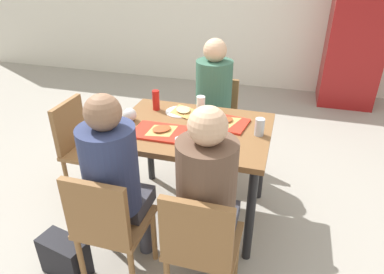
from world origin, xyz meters
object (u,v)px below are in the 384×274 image
object	(u,v)px
person_in_brown_jacket	(208,192)
pizza_slice_a	(162,129)
person_in_red	(115,175)
pizza_slice_b	(222,121)
pizza_slice_d	(207,145)
soda_can	(260,127)
tray_red_near	(159,132)
paper_plate_center	(180,112)
main_table	(192,141)
tray_red_far	(222,123)
foil_bundle	(130,115)
drink_fridge	(357,34)
chair_left_end	(82,143)
plastic_cup_a	(201,102)
paper_plate_near_edge	(207,145)
plastic_cup_b	(181,145)
chair_far_side	(215,117)
handbag	(65,257)
chair_near_left	(108,223)
person_far_side	(213,98)
chair_near_right	(200,243)
pizza_slice_c	(183,110)
condiment_bottle	(156,100)

from	to	relation	value
person_in_brown_jacket	pizza_slice_a	world-z (taller)	person_in_brown_jacket
person_in_red	pizza_slice_b	xyz separation A→B (m)	(0.47, 0.77, 0.06)
pizza_slice_d	soda_can	xyz separation A→B (m)	(0.30, 0.27, 0.04)
tray_red_near	paper_plate_center	size ratio (longest dim) A/B	1.64
pizza_slice_a	soda_can	distance (m)	0.67
main_table	tray_red_far	world-z (taller)	tray_red_far
foil_bundle	drink_fridge	bearing A→B (deg)	56.88
chair_left_end	foil_bundle	xyz separation A→B (m)	(0.47, -0.02, 0.33)
plastic_cup_a	foil_bundle	size ratio (longest dim) A/B	1.00
paper_plate_center	paper_plate_near_edge	size ratio (longest dim) A/B	1.00
plastic_cup_b	pizza_slice_b	bearing A→B (deg)	70.26
pizza_slice_a	drink_fridge	size ratio (longest dim) A/B	0.13
main_table	pizza_slice_b	xyz separation A→B (m)	(0.20, 0.12, 0.13)
main_table	soda_can	distance (m)	0.50
pizza_slice_a	pizza_slice_d	size ratio (longest dim) A/B	0.95
tray_red_near	soda_can	size ratio (longest dim) A/B	2.95
chair_far_side	pizza_slice_b	size ratio (longest dim) A/B	3.07
pizza_slice_d	handbag	distance (m)	1.18
chair_near_left	tray_red_near	xyz separation A→B (m)	(0.08, 0.65, 0.29)
paper_plate_near_edge	foil_bundle	bearing A→B (deg)	162.18
pizza_slice_d	plastic_cup_b	size ratio (longest dim) A/B	2.56
chair_far_side	paper_plate_near_edge	bearing A→B (deg)	-80.71
foil_bundle	chair_near_left	bearing A→B (deg)	-75.87
chair_far_side	plastic_cup_b	size ratio (longest dim) A/B	8.55
person_far_side	pizza_slice_d	size ratio (longest dim) A/B	4.93
paper_plate_near_edge	soda_can	bearing A→B (deg)	38.89
chair_left_end	pizza_slice_a	xyz separation A→B (m)	(0.76, -0.13, 0.30)
tray_red_far	pizza_slice_d	xyz separation A→B (m)	(-0.02, -0.37, 0.01)
chair_near_right	plastic_cup_b	distance (m)	0.61
tray_red_far	soda_can	bearing A→B (deg)	-20.29
person_far_side	foil_bundle	distance (m)	0.83
plastic_cup_a	person_in_red	bearing A→B (deg)	-104.00
chair_far_side	main_table	bearing A→B (deg)	-90.00
chair_left_end	paper_plate_near_edge	xyz separation A→B (m)	(1.11, -0.23, 0.28)
pizza_slice_b	paper_plate_center	bearing A→B (deg)	163.37
plastic_cup_a	drink_fridge	world-z (taller)	drink_fridge
paper_plate_center	foil_bundle	distance (m)	0.40
chair_far_side	pizza_slice_a	xyz separation A→B (m)	(-0.18, -0.93, 0.30)
chair_near_right	soda_can	bearing A→B (deg)	76.56
person_in_red	pizza_slice_a	xyz separation A→B (m)	(0.10, 0.52, 0.06)
pizza_slice_c	soda_can	distance (m)	0.65
person_far_side	pizza_slice_b	size ratio (longest dim) A/B	4.54
chair_near_right	pizza_slice_d	distance (m)	0.63
paper_plate_center	paper_plate_near_edge	distance (m)	0.56
condiment_bottle	pizza_slice_a	bearing A→B (deg)	-63.40
drink_fridge	soda_can	bearing A→B (deg)	-108.09
person_in_red	pizza_slice_c	bearing A→B (deg)	81.24
chair_near_right	foil_bundle	xyz separation A→B (m)	(-0.75, 0.78, 0.33)
main_table	pizza_slice_c	xyz separation A→B (m)	(-0.14, 0.24, 0.12)
person_in_brown_jacket	plastic_cup_a	xyz separation A→B (m)	(-0.31, 1.01, 0.08)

